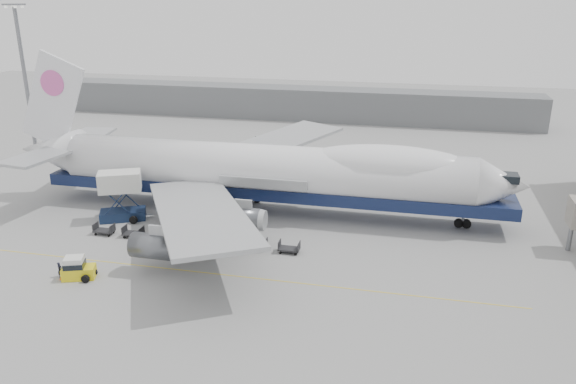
% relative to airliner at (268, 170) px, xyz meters
% --- Properties ---
extents(ground, '(260.00, 260.00, 0.00)m').
position_rel_airliner_xyz_m(ground, '(-0.64, -12.00, -5.62)').
color(ground, gray).
rests_on(ground, ground).
extents(apron_line, '(60.00, 0.15, 0.01)m').
position_rel_airliner_xyz_m(apron_line, '(-0.64, -18.00, -5.62)').
color(apron_line, gold).
rests_on(apron_line, ground).
extents(hangar, '(110.00, 8.00, 7.00)m').
position_rel_airliner_xyz_m(hangar, '(-10.64, 58.00, -2.12)').
color(hangar, slate).
rests_on(hangar, ground).
extents(floodlight_mast, '(2.40, 2.40, 25.43)m').
position_rel_airliner_xyz_m(floodlight_mast, '(-42.64, 12.00, 8.64)').
color(floodlight_mast, slate).
rests_on(floodlight_mast, ground).
extents(airliner, '(67.00, 55.30, 19.98)m').
position_rel_airliner_xyz_m(airliner, '(0.00, 0.00, 0.00)').
color(airliner, white).
rests_on(airliner, ground).
extents(catering_truck, '(6.10, 5.26, 6.21)m').
position_rel_airliner_xyz_m(catering_truck, '(-17.08, -6.65, -2.16)').
color(catering_truck, '#162644').
rests_on(catering_truck, ground).
extents(baggage_tug, '(3.50, 2.62, 2.28)m').
position_rel_airliner_xyz_m(baggage_tug, '(-13.81, -21.87, -4.61)').
color(baggage_tug, yellow).
rests_on(baggage_tug, ground).
extents(ground_worker, '(0.47, 0.63, 1.58)m').
position_rel_airliner_xyz_m(ground_worker, '(-15.68, -22.03, -4.83)').
color(ground_worker, black).
rests_on(ground_worker, ground).
extents(traffic_cone, '(0.35, 0.35, 0.52)m').
position_rel_airliner_xyz_m(traffic_cone, '(-15.25, -22.55, -5.38)').
color(traffic_cone, '#DF5A0B').
rests_on(traffic_cone, ground).
extents(dolly_0, '(2.30, 1.35, 1.30)m').
position_rel_airliner_xyz_m(dolly_0, '(-16.92, -11.47, -5.09)').
color(dolly_0, '#2D2D30').
rests_on(dolly_0, ground).
extents(dolly_1, '(2.30, 1.35, 1.30)m').
position_rel_airliner_xyz_m(dolly_1, '(-13.20, -11.47, -5.09)').
color(dolly_1, '#2D2D30').
rests_on(dolly_1, ground).
extents(dolly_2, '(2.30, 1.35, 1.30)m').
position_rel_airliner_xyz_m(dolly_2, '(-9.47, -11.47, -5.09)').
color(dolly_2, '#2D2D30').
rests_on(dolly_2, ground).
extents(dolly_3, '(2.30, 1.35, 1.30)m').
position_rel_airliner_xyz_m(dolly_3, '(-5.75, -11.47, -5.09)').
color(dolly_3, '#2D2D30').
rests_on(dolly_3, ground).
extents(dolly_4, '(2.30, 1.35, 1.30)m').
position_rel_airliner_xyz_m(dolly_4, '(-2.03, -11.47, -5.09)').
color(dolly_4, '#2D2D30').
rests_on(dolly_4, ground).
extents(dolly_5, '(2.30, 1.35, 1.30)m').
position_rel_airliner_xyz_m(dolly_5, '(1.70, -11.47, -5.09)').
color(dolly_5, '#2D2D30').
rests_on(dolly_5, ground).
extents(dolly_6, '(2.30, 1.35, 1.30)m').
position_rel_airliner_xyz_m(dolly_6, '(5.42, -11.47, -5.09)').
color(dolly_6, '#2D2D30').
rests_on(dolly_6, ground).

